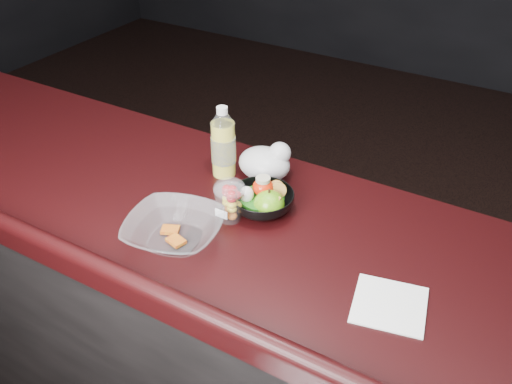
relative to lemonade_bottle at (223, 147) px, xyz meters
The scene contains 8 objects.
counter 0.63m from the lemonade_bottle, 70.98° to the right, with size 4.06×0.71×1.02m.
lemonade_bottle is the anchor object (origin of this frame).
fruit_cup 0.23m from the lemonade_bottle, 52.80° to the right, with size 0.09×0.09×0.12m.
green_apple 0.26m from the lemonade_bottle, 28.25° to the right, with size 0.09×0.09×0.09m.
plastic_bag 0.13m from the lemonade_bottle, 21.81° to the left, with size 0.16×0.13×0.12m.
snack_bowl 0.23m from the lemonade_bottle, 28.65° to the right, with size 0.19×0.19×0.10m.
takeout_bowl 0.34m from the lemonade_bottle, 79.22° to the right, with size 0.30×0.30×0.06m.
paper_napkin 0.68m from the lemonade_bottle, 23.78° to the right, with size 0.16×0.16×0.00m, color white.
Camera 1 is at (0.77, -0.74, 1.95)m, focal length 40.00 mm.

